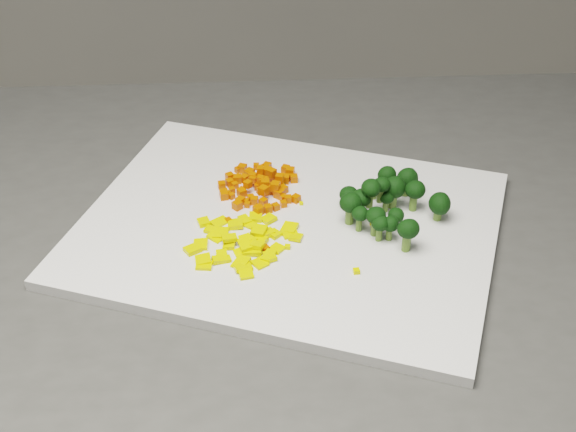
{
  "coord_description": "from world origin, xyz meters",
  "views": [
    {
      "loc": [
        0.16,
        -0.31,
        1.48
      ],
      "look_at": [
        0.25,
        0.47,
        0.92
      ],
      "focal_mm": 50.0,
      "sensor_mm": 36.0,
      "label": 1
    }
  ],
  "objects": [
    {
      "name": "broccoli_floret_8",
      "position": [
        0.35,
        0.46,
        0.95
      ],
      "size": [
        0.03,
        0.03,
        0.04
      ],
      "primitive_type": null,
      "color": "black",
      "rests_on": "broccoli_pile"
    },
    {
      "name": "pepper_chunk_33",
      "position": [
        0.23,
        0.44,
        0.92
      ],
      "size": [
        0.02,
        0.02,
        0.01
      ],
      "primitive_type": "cube",
      "rotation": [
        0.06,
        0.1,
        0.7
      ],
      "color": "yellow",
      "rests_on": "pepper_pile"
    },
    {
      "name": "stray_bit_9",
      "position": [
        0.31,
        0.36,
        0.92
      ],
      "size": [
        0.01,
        0.01,
        0.0
      ],
      "primitive_type": "cube",
      "rotation": [
        0.0,
        0.0,
        0.02
      ],
      "color": "yellow",
      "rests_on": "cutting_board"
    },
    {
      "name": "pepper_chunk_17",
      "position": [
        0.18,
        0.43,
        0.92
      ],
      "size": [
        0.02,
        0.02,
        0.01
      ],
      "primitive_type": "cube",
      "rotation": [
        0.06,
        0.14,
        2.98
      ],
      "color": "yellow",
      "rests_on": "pepper_pile"
    },
    {
      "name": "carrot_cube_60",
      "position": [
        0.24,
        0.53,
        0.92
      ],
      "size": [
        0.01,
        0.01,
        0.01
      ],
      "primitive_type": "cube",
      "rotation": [
        0.0,
        0.0,
        2.52
      ],
      "color": "#D14202",
      "rests_on": "carrot_pile"
    },
    {
      "name": "carrot_cube_48",
      "position": [
        0.26,
        0.56,
        0.92
      ],
      "size": [
        0.01,
        0.01,
        0.01
      ],
      "primitive_type": "cube",
      "rotation": [
        0.0,
        0.0,
        2.84
      ],
      "color": "#D14202",
      "rests_on": "carrot_pile"
    },
    {
      "name": "carrot_cube_9",
      "position": [
        0.25,
        0.51,
        0.92
      ],
      "size": [
        0.01,
        0.01,
        0.01
      ],
      "primitive_type": "cube",
      "rotation": [
        0.0,
        0.0,
        0.46
      ],
      "color": "#D14202",
      "rests_on": "carrot_pile"
    },
    {
      "name": "broccoli_floret_11",
      "position": [
        0.43,
        0.45,
        0.93
      ],
      "size": [
        0.04,
        0.04,
        0.03
      ],
      "primitive_type": null,
      "color": "black",
      "rests_on": "broccoli_pile"
    },
    {
      "name": "pepper_chunk_18",
      "position": [
        0.2,
        0.42,
        0.92
      ],
      "size": [
        0.02,
        0.02,
        0.01
      ],
      "primitive_type": "cube",
      "rotation": [
        -0.14,
        -0.04,
        1.8
      ],
      "color": "yellow",
      "rests_on": "pepper_pile"
    },
    {
      "name": "carrot_cube_53",
      "position": [
        0.23,
        0.59,
        0.92
      ],
      "size": [
        0.01,
        0.01,
        0.01
      ],
      "primitive_type": "cube",
      "rotation": [
        0.0,
        0.0,
        2.09
      ],
      "color": "#D14202",
      "rests_on": "carrot_pile"
    },
    {
      "name": "carrot_cube_6",
      "position": [
        0.25,
        0.54,
        0.92
      ],
      "size": [
        0.01,
        0.01,
        0.01
      ],
      "primitive_type": "cube",
      "rotation": [
        0.0,
        0.0,
        1.67
      ],
      "color": "#D14202",
      "rests_on": "carrot_pile"
    },
    {
      "name": "stray_bit_6",
      "position": [
        0.27,
        0.5,
        0.91
      ],
      "size": [
        0.01,
        0.01,
        0.0
      ],
      "primitive_type": "cube",
      "rotation": [
        0.0,
        0.0,
        3.06
      ],
      "color": "yellow",
      "rests_on": "cutting_board"
    },
    {
      "name": "broccoli_floret_15",
      "position": [
        0.38,
        0.51,
        0.93
      ],
      "size": [
        0.03,
        0.03,
        0.04
      ],
      "primitive_type": null,
      "color": "black",
      "rests_on": "broccoli_pile"
    },
    {
      "name": "cutting_board",
      "position": [
        0.25,
        0.47,
        0.91
      ],
      "size": [
        0.6,
        0.54,
        0.01
      ],
      "primitive_type": "cube",
      "rotation": [
        0.0,
        0.0,
        -0.41
      ],
      "color": "silver",
      "rests_on": "counter_block"
    },
    {
      "name": "carrot_cube_8",
      "position": [
        0.19,
        0.56,
        0.92
      ],
      "size": [
        0.01,
        0.01,
        0.01
      ],
      "primitive_type": "cube",
      "rotation": [
        0.0,
        0.0,
        1.25
      ],
      "color": "#D14202",
      "rests_on": "carrot_pile"
    },
    {
      "name": "broccoli_floret_3",
      "position": [
        0.32,
        0.46,
        0.93
      ],
      "size": [
        0.04,
        0.04,
        0.04
      ],
      "primitive_type": null,
      "color": "black",
      "rests_on": "broccoli_pile"
    },
    {
      "name": "pepper_chunk_12",
      "position": [
        0.19,
        0.39,
        0.91
      ],
      "size": [
        0.03,
        0.03,
        0.01
      ],
      "primitive_type": "cube",
      "rotation": [
        -0.09,
        -0.11,
        0.99
      ],
      "color": "yellow",
      "rests_on": "pepper_pile"
    },
    {
      "name": "carrot_cube_44",
      "position": [
        0.22,
        0.59,
        0.92
      ],
      "size": [
        0.01,
        0.01,
        0.01
      ],
      "primitive_type": "cube",
      "rotation": [
        0.0,
        0.0,
        3.06
      ],
      "color": "#D14202",
      "rests_on": "carrot_pile"
    },
    {
      "name": "pepper_chunk_9",
      "position": [
        0.16,
        0.46,
        0.91
      ],
      "size": [
        0.02,
        0.02,
        0.01
      ],
      "primitive_type": "cube",
      "rotation": [
        0.07,
        -0.07,
        2.69
      ],
      "color": "yellow",
      "rests_on": "pepper_pile"
    },
    {
      "name": "carrot_cube_14",
      "position": [
        0.22,
        0.53,
        0.92
      ],
      "size": [
        0.01,
        0.01,
        0.01
      ],
      "primitive_type": "cube",
      "rotation": [
        0.0,
        0.0,
        0.37
      ],
      "color": "#D14202",
      "rests_on": "carrot_pile"
    },
    {
      "name": "carrot_cube_67",
      "position": [
        0.19,
        0.57,
        0.92
      ],
      "size": [
        0.01,
        0.01,
        0.01
      ],
      "primitive_type": "cube",
      "rotation": [
        0.0,
        0.0,
        0.43
      ],
      "color": "#D14202",
      "rests_on": "carrot_pile"
    },
    {
      "name": "pepper_chunk_24",
      "position": [
        0.26,
        0.43,
        0.92
      ],
      "size": [
        0.02,
        0.02,
        0.01
      ],
      "primitive_type": "cube",
      "rotation": [
        0.15,
        0.03,
        2.75
      ],
      "color": "yellow",
      "rests_on": "pepper_pile"
    },
    {
      "name": "carrot_cube_30",
      "position": [
        0.22,
        0.55,
        0.92
      ],
      "size": [
        0.01,
        0.01,
        0.01
      ],
      "primitive_type": "cube",
      "rotation": [
        0.0,
        0.0,
        2.86
      ],
      "color": "#D14202",
      "rests_on": "carrot_pile"
    },
    {
      "name": "pepper_chunk_7",
      "position": [
        0.21,
        0.39,
        0.91
      ],
      "size": [
        0.02,
        0.02,
        0.0
      ],
      "primitive_type": "cube",
      "rotation": [
        0.07,
        0.01,
        0.53
      ],
      "color": "yellow",
      "rests_on": "pepper_pile"
    },
    {
      "name": "pepper_chunk_39",
      "position": [
        0.15,
        0.39,
        0.91
      ],
      "size": [
        0.02,
        0.02,
        0.0
      ],
      "primitive_type": "cube",
      "rotation": [
        -0.0,
        0.02,
        2.97
      ],
      "color": "yellow",
      "rests_on": "pepper_pile"
    },
    {
      "name": "stray_bit_1",
      "position": [
        0.17,
        0.45,
        0.92
      ],
      "size": [
        0.01,
        0.01,
        0.0
      ],
      "primitive_type": "cube",
      "rotation": [
        0.0,
        0.0,
        2.2
      ],
      "color": "yellow",
      "rests_on": "cutting_board"
    },
    {
      "name": "carrot_cube_61",
      "position": [
        0.25,
        0.52,
        0.92
      ],
      "size": [
        0.02,
        0.02,
        0.01
      ],
      "primitive_type": "cube",
      "rotation": [
        0.0,
        0.0,
        2.39
      ],
      "color": "#D14202",
      "rests_on": "carrot_pile"
    },
    {
      "name": "pepper_chunk_14",
      "position": [
        0.2,
        0.43,
        0.92
      ],
      "size": [
        0.02,
        0.01,
        0.01
      ],
      "primitive_type": "cube",
      "rotation": [
        0.14,
        -0.14,
        0.18
      ],
      "color": "yellow",
      "rests_on": "pepper_pile"
    },
    {
      "name": "broccoli_floret_10",
      "position": [
        0.38,
        0.44,
        0.93
      ],
      "size": [
        0.03,
        0.03,
        0.02
      ],
      "primitive_type": null,
      "color": "black",
      "rests_on": "broccoli_pile"
    },
    {
      "name": "broccoli_floret_14",
      "position": [
        0.4,
        0.51,
        0.93
      ],
      "size": [
        0.04,
        0.04,
        0.04
      ],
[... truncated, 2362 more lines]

